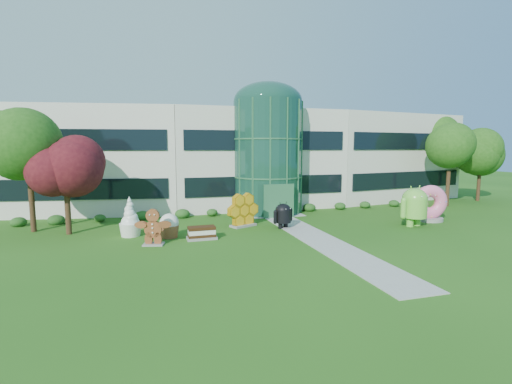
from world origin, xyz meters
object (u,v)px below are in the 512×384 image
object	(u,v)px
android_green	(414,204)
android_black	(283,214)
donut	(429,203)
gingerbread	(153,227)

from	to	relation	value
android_green	android_black	size ratio (longest dim) A/B	1.57
android_green	donut	distance (m)	2.92
gingerbread	android_green	bearing A→B (deg)	13.85
android_green	donut	size ratio (longest dim) A/B	1.15
donut	gingerbread	xyz separation A→B (m)	(-21.15, -1.53, -0.34)
donut	gingerbread	distance (m)	21.21
android_black	donut	xyz separation A→B (m)	(12.09, -0.63, 0.39)
android_green	donut	xyz separation A→B (m)	(2.54, 1.42, -0.21)
android_black	donut	bearing A→B (deg)	-26.12
android_black	donut	distance (m)	12.11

